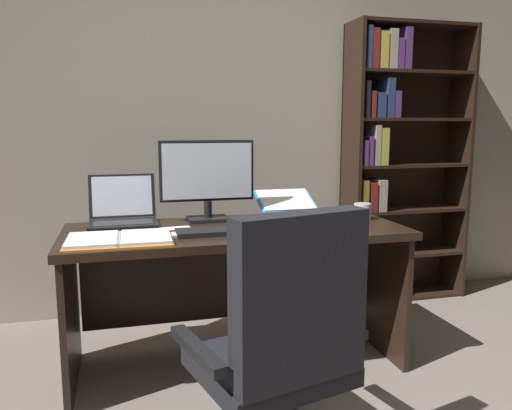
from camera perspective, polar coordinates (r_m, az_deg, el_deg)
wall_back at (r=3.55m, az=-2.33°, el=11.97°), size 4.69×0.12×2.89m
desk at (r=2.71m, az=-2.62°, el=-6.41°), size 1.71×0.70×0.74m
bookshelf at (r=3.75m, az=15.18°, el=4.74°), size 0.89×0.30×1.95m
office_chair at (r=1.88m, az=2.77°, el=-17.69°), size 0.69×0.60×0.99m
monitor at (r=2.75m, az=-5.50°, el=2.82°), size 0.51×0.16×0.44m
laptop at (r=2.75m, az=-14.73°, el=-1.03°), size 0.35×0.31×0.25m
keyboard at (r=2.45m, az=-4.07°, el=-2.96°), size 0.42×0.15×0.02m
computer_mouse at (r=2.52m, az=2.64°, el=-2.42°), size 0.06×0.10×0.04m
reading_stand_with_book at (r=2.96m, az=3.44°, el=0.26°), size 0.34×0.29×0.13m
open_binder at (r=2.36m, az=-15.12°, el=-3.73°), size 0.47×0.32×0.02m
notepad at (r=2.50m, az=-8.72°, el=-2.97°), size 0.17×0.22×0.01m
pen at (r=2.50m, az=-8.27°, el=-2.75°), size 0.13×0.06×0.01m
coffee_mug at (r=2.86m, az=11.88°, el=-0.73°), size 0.09×0.09×0.09m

